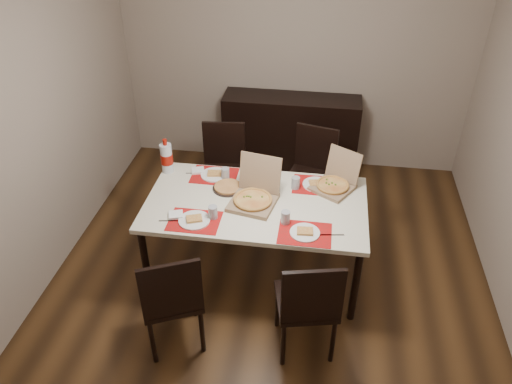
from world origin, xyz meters
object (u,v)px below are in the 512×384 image
Objects in this scene: dining_table at (256,209)px; chair_far_left at (224,165)px; sideboard at (290,135)px; soda_bottle at (167,158)px; chair_near_left at (172,297)px; chair_far_right at (312,169)px; dip_bowl at (263,189)px; pizza_box_center at (254,197)px; chair_near_right at (308,303)px.

dining_table is 1.02m from chair_far_left.
sideboard is 1.77m from soda_bottle.
chair_near_left is 2.05m from chair_far_right.
sideboard is 0.86m from chair_far_right.
chair_far_right reaches higher than dip_bowl.
pizza_box_center is (0.45, -0.90, 0.30)m from chair_far_left.
chair_far_right is at bearing 25.31° from soda_bottle.
sideboard is at bearing 85.60° from dining_table.
dip_bowl is 0.91m from soda_bottle.
chair_near_left is 1.36m from soda_bottle.
chair_near_right is (0.96, 0.09, 0.00)m from chair_near_left.
pizza_box_center is at bearing -114.28° from chair_far_right.
pizza_box_center reaches higher than dining_table.
pizza_box_center is (0.46, 0.90, 0.30)m from chair_near_left.
chair_far_left is (0.01, 1.80, 0.00)m from chair_near_left.
chair_near_right is at bearing -65.33° from dip_bowl.
sideboard is 0.83× the size of dining_table.
chair_far_left reaches higher than sideboard.
soda_bottle reaches higher than chair_near_right.
pizza_box_center reaches higher than chair_near_right.
chair_near_right is 2.06× the size of pizza_box_center.
chair_far_left is at bearing 117.25° from dining_table.
chair_near_right is 1.00m from pizza_box_center.
chair_near_left is at bearing -102.87° from sideboard.
sideboard is 3.32× the size of pizza_box_center.
chair_near_right is at bearing 5.33° from chair_near_left.
chair_far_left is 2.89× the size of soda_bottle.
dining_table is (-0.13, -1.75, 0.23)m from sideboard.
dining_table is 1.94× the size of chair_near_right.
sideboard is 1.05m from chair_far_left.
pizza_box_center is at bearing 62.99° from chair_near_left.
pizza_box_center is 1.40× the size of soda_bottle.
chair_far_left is at bearing 119.12° from chair_near_right.
dining_table is at bearing -62.75° from chair_far_left.
chair_far_left is 1.00× the size of chair_far_right.
sideboard is 1.61× the size of chair_near_right.
sideboard is at bearing 55.15° from chair_far_left.
dining_table is 0.96m from chair_near_right.
dip_bowl is at bearing -116.09° from chair_far_right.
soda_bottle is (-0.39, -0.55, 0.37)m from chair_far_left.
dining_table is 1.94× the size of chair_far_left.
chair_near_left is at bearing -90.31° from chair_far_left.
dining_table is at bearing -113.67° from chair_far_right.
pizza_box_center is at bearing -23.05° from soda_bottle.
soda_bottle reaches higher than chair_near_left.
chair_near_left is 1.00× the size of chair_far_right.
chair_near_right is (0.36, -2.57, 0.06)m from sideboard.
chair_far_left is at bearing -124.85° from sideboard.
chair_far_right is at bearing 63.91° from dip_bowl.
chair_near_left is at bearing -73.33° from soda_bottle.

